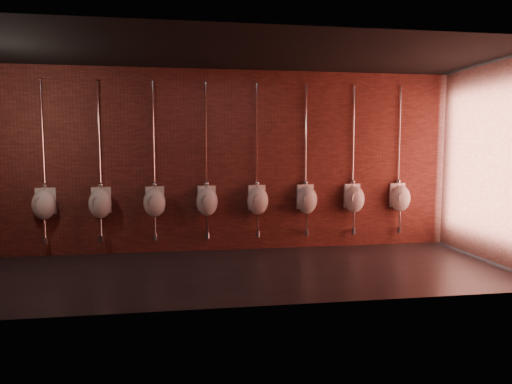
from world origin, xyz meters
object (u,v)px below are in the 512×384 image
urinal_0 (44,204)px  urinal_2 (154,202)px  urinal_5 (307,199)px  urinal_7 (400,197)px  urinal_6 (354,198)px  urinal_3 (207,201)px  urinal_1 (100,203)px  urinal_4 (258,200)px

urinal_0 → urinal_2: 1.80m
urinal_5 → urinal_7: 1.80m
urinal_2 → urinal_5: 2.70m
urinal_5 → urinal_6: size_ratio=1.00×
urinal_3 → urinal_5: same height
urinal_5 → urinal_1: bearing=180.0°
urinal_4 → urinal_7: size_ratio=1.00×
urinal_1 → urinal_7: (5.40, 0.00, 0.00)m
urinal_2 → urinal_7: 4.50m
urinal_1 → urinal_3: same height
urinal_0 → urinal_1: (0.90, 0.00, 0.00)m
urinal_0 → urinal_7: bearing=0.0°
urinal_4 → urinal_6: (1.80, 0.00, 0.00)m
urinal_1 → urinal_3: (1.80, 0.00, 0.00)m
urinal_3 → urinal_7: bearing=0.0°
urinal_0 → urinal_7: same height
urinal_4 → urinal_7: same height
urinal_1 → urinal_5: 3.60m
urinal_7 → urinal_5: bearing=180.0°
urinal_6 → urinal_7: same height
urinal_3 → urinal_5: (1.80, 0.00, 0.00)m
urinal_1 → urinal_7: size_ratio=1.00×
urinal_0 → urinal_1: same height
urinal_5 → urinal_2: bearing=180.0°
urinal_1 → urinal_6: size_ratio=1.00×
urinal_1 → urinal_6: 4.50m
urinal_2 → urinal_3: same height
urinal_4 → urinal_7: (2.70, 0.00, 0.00)m
urinal_0 → urinal_2: bearing=0.0°
urinal_2 → urinal_4: same height
urinal_4 → urinal_7: bearing=0.0°
urinal_2 → urinal_1: bearing=180.0°
urinal_2 → urinal_5: bearing=0.0°
urinal_2 → urinal_3: (0.90, 0.00, 0.00)m
urinal_0 → urinal_6: (5.40, 0.00, 0.00)m
urinal_3 → urinal_6: same height
urinal_0 → urinal_5: bearing=0.0°
urinal_1 → urinal_3: size_ratio=1.00×
urinal_1 → urinal_3: 1.80m
urinal_4 → urinal_1: bearing=180.0°
urinal_5 → urinal_6: bearing=0.0°
urinal_1 → urinal_4: same height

